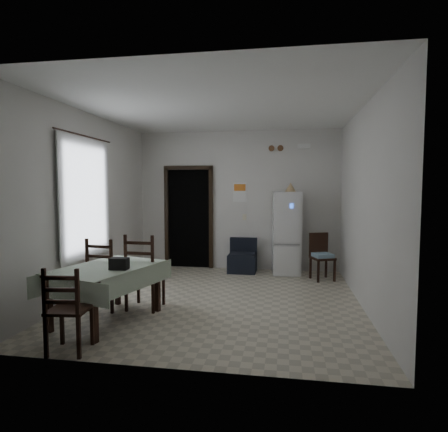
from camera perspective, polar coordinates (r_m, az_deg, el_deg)
ground at (r=5.89m, az=-0.81°, el=-12.59°), size 4.50×4.50×0.00m
ceiling at (r=5.76m, az=-0.84°, el=16.22°), size 4.20×4.50×0.02m
wall_back at (r=7.86m, az=2.07°, el=2.40°), size 4.20×0.02×2.90m
wall_front at (r=3.45m, az=-7.43°, el=-0.07°), size 4.20×0.02×2.90m
wall_left at (r=6.36m, az=-19.81°, el=1.69°), size 0.02×4.50×2.90m
wall_right at (r=5.66m, az=20.60°, el=1.39°), size 0.02×4.50×2.90m
doorway at (r=8.28m, az=-4.98°, el=-0.22°), size 1.06×0.52×2.22m
window_recess at (r=6.20m, az=-21.14°, el=2.53°), size 0.10×1.20×1.60m
curtain at (r=6.15m, az=-20.25°, el=2.54°), size 0.02×1.45×1.85m
curtain_rod at (r=6.19m, az=-20.40°, el=11.36°), size 0.02×1.60×0.02m
calendar at (r=7.84m, az=2.43°, el=3.63°), size 0.28×0.02×0.40m
calendar_image at (r=7.84m, az=2.42°, el=4.36°), size 0.24×0.01×0.14m
light_switch at (r=7.85m, az=3.14°, el=-0.17°), size 0.08×0.02×0.12m
vent_left at (r=7.83m, az=7.25°, el=10.20°), size 0.12×0.03×0.12m
vent_right at (r=7.82m, az=8.59°, el=10.19°), size 0.12×0.03×0.12m
emergency_light at (r=7.81m, az=12.10°, el=10.37°), size 0.25×0.07×0.09m
fridge at (r=7.53m, az=9.50°, el=-2.56°), size 0.59×0.59×1.64m
tan_cone at (r=7.47m, az=10.11°, el=4.34°), size 0.24×0.24×0.18m
navy_seat at (r=7.65m, az=2.82°, el=-6.03°), size 0.56×0.55×0.68m
corner_chair at (r=7.21m, az=14.78°, el=-6.05°), size 0.49×0.49×0.87m
dining_table at (r=5.12m, az=-17.32°, el=-11.24°), size 1.25×1.56×0.71m
black_bag at (r=4.80m, az=-15.68°, el=-7.01°), size 0.23×0.14×0.14m
dining_chair_far_left at (r=5.61m, az=-17.39°, el=-8.27°), size 0.48×0.48×1.02m
dining_chair_far_right at (r=5.48m, az=-11.94°, el=-8.18°), size 0.48×0.48×1.07m
dining_chair_near_head at (r=4.32m, az=-22.51°, el=-12.88°), size 0.44×0.44×0.92m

